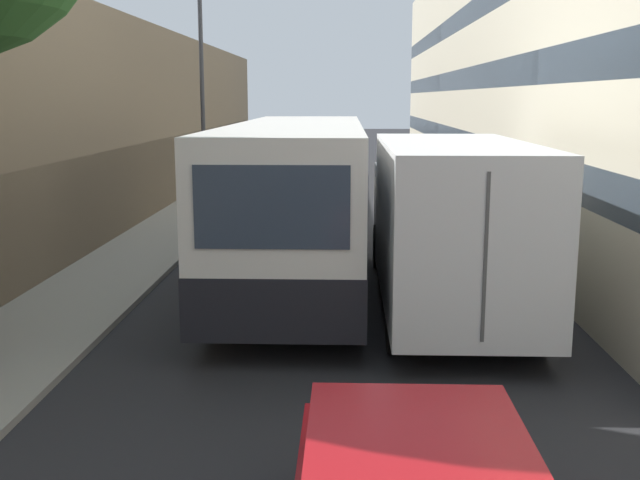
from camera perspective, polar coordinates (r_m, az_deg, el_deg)
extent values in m
plane|color=#232326|center=(16.41, 1.07, -2.21)|extent=(150.00, 150.00, 0.00)
cube|color=gray|center=(17.11, -14.63, -1.84)|extent=(2.23, 60.00, 0.11)
cube|color=#847056|center=(17.55, -22.42, 7.65)|extent=(2.40, 60.00, 5.95)
cube|color=black|center=(17.46, -20.03, 1.90)|extent=(1.08, 60.00, 2.38)
cube|color=#B7AD93|center=(16.80, 20.08, 13.15)|extent=(2.40, 60.00, 9.14)
cube|color=#333D47|center=(16.65, 17.40, 5.45)|extent=(1.08, 60.00, 0.70)
cube|color=#333D47|center=(16.60, 17.80, 12.38)|extent=(1.08, 60.00, 0.70)
cube|color=#9E0F14|center=(5.50, 7.52, -17.41)|extent=(1.57, 2.13, 0.51)
cube|color=silver|center=(15.40, -1.61, 3.75)|extent=(2.50, 11.26, 2.76)
cube|color=black|center=(15.54, -1.60, 0.34)|extent=(2.52, 11.29, 0.90)
cube|color=#2D3847|center=(15.35, -1.62, 5.28)|extent=(2.54, 10.36, 0.88)
cube|color=#2D3847|center=(9.76, -3.70, 2.50)|extent=(2.05, 0.04, 1.10)
cylinder|color=black|center=(19.13, -4.23, 1.15)|extent=(0.24, 1.00, 1.00)
cylinder|color=black|center=(19.01, 2.37, 1.12)|extent=(0.24, 1.00, 1.00)
cylinder|color=black|center=(12.36, -7.71, -4.28)|extent=(0.24, 1.00, 1.00)
cylinder|color=black|center=(12.19, 2.57, -4.41)|extent=(0.24, 1.00, 1.00)
cube|color=silver|center=(16.41, 8.16, 2.38)|extent=(2.22, 2.23, 1.83)
cube|color=silver|center=(12.44, 10.13, 1.40)|extent=(2.31, 5.74, 2.58)
cube|color=#4C4C4C|center=(9.65, 12.49, -1.39)|extent=(0.05, 0.02, 2.20)
cylinder|color=black|center=(16.48, 4.49, -0.49)|extent=(0.22, 0.96, 0.96)
cylinder|color=black|center=(16.70, 11.63, -0.53)|extent=(0.22, 0.96, 0.96)
cylinder|color=black|center=(11.08, 5.70, -6.12)|extent=(0.22, 0.96, 0.96)
cylinder|color=black|center=(11.41, 16.24, -6.01)|extent=(0.22, 0.96, 0.96)
cylinder|color=#38383D|center=(21.44, -8.96, 11.13)|extent=(0.12, 0.12, 7.52)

